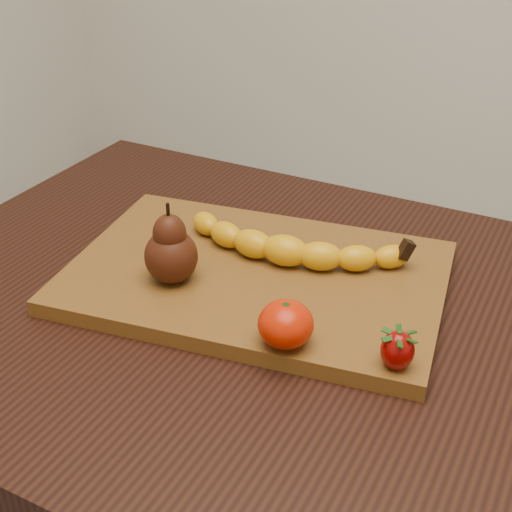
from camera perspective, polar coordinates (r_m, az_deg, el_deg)
The scene contains 6 objects.
table at distance 0.89m, azimuth 2.28°, elevation -9.46°, with size 1.00×0.70×0.76m.
cutting_board at distance 0.87m, azimuth 0.00°, elevation -1.69°, with size 0.45×0.30×0.02m, color brown.
banana at distance 0.87m, azimuth 2.35°, elevation 0.44°, with size 0.25×0.06×0.04m, color #F0AA0B, non-canonical shape.
pear at distance 0.83m, azimuth -6.88°, elevation 1.03°, with size 0.06×0.06×0.10m, color #3F180A, non-canonical shape.
mandarin at distance 0.73m, azimuth 2.39°, elevation -5.47°, with size 0.06×0.06×0.05m, color red.
strawberry at distance 0.72m, azimuth 11.26°, elevation -7.30°, with size 0.03×0.03×0.04m, color #910503, non-canonical shape.
Camera 1 is at (0.28, -0.62, 1.24)m, focal length 50.00 mm.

